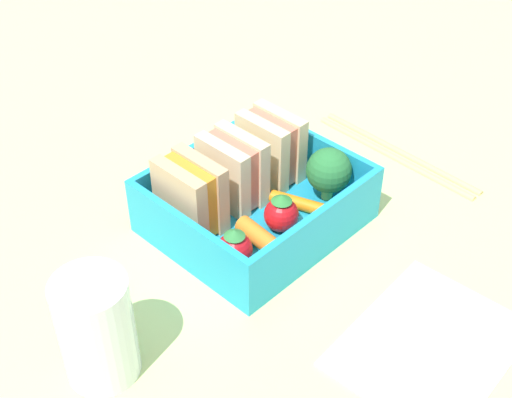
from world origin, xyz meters
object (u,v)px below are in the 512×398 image
carrot_stick_far_left (300,204)px  broccoli_floret (329,171)px  drinking_glass (97,329)px  strawberry_far_left (235,248)px  strawberry_left (282,213)px  sandwich_left (191,196)px  carrot_stick_left (263,240)px  folded_napkin (429,344)px  sandwich_center_left (233,170)px  sandwich_center (271,147)px  chopstick_pair (397,152)px

carrot_stick_far_left → broccoli_floret: broccoli_floret is taller
broccoli_floret → drinking_glass: 24.42cm
strawberry_far_left → strawberry_left: bearing=1.7°
sandwich_left → strawberry_far_left: bearing=-97.4°
carrot_stick_left → strawberry_left: size_ratio=1.49×
strawberry_far_left → folded_napkin: (4.53, -15.36, -2.54)cm
carrot_stick_left → folded_napkin: bearing=-83.6°
broccoli_floret → strawberry_far_left: bearing=-179.9°
sandwich_center_left → folded_napkin: bearing=-92.8°
sandwich_center → broccoli_floret: 5.94cm
sandwich_center → chopstick_pair: bearing=-25.1°
carrot_stick_far_left → broccoli_floret: (2.84, -0.64, 2.34)cm
sandwich_left → broccoli_floret: sandwich_left is taller
sandwich_center_left → sandwich_center: size_ratio=1.00×
sandwich_left → carrot_stick_far_left: bearing=-33.6°
strawberry_far_left → broccoli_floret: broccoli_floret is taller
sandwich_center_left → carrot_stick_left: sandwich_center_left is taller
strawberry_left → broccoli_floret: bearing=-1.5°
drinking_glass → folded_napkin: (17.52, -15.30, -4.00)cm
sandwich_center → broccoli_floret: bearing=-79.9°
strawberry_far_left → drinking_glass: 13.07cm
sandwich_center_left → carrot_stick_left: size_ratio=1.19×
strawberry_far_left → folded_napkin: size_ratio=0.25×
sandwich_center → carrot_stick_far_left: size_ratio=1.15×
carrot_stick_far_left → drinking_glass: (-21.58, -0.73, 2.43)cm
sandwich_left → chopstick_pair: sandwich_left is taller
sandwich_left → carrot_stick_left: (2.08, -6.20, -2.33)cm
sandwich_center → drinking_glass: bearing=-165.8°
broccoli_floret → sandwich_left: bearing=151.3°
strawberry_left → drinking_glass: size_ratio=0.42×
folded_napkin → carrot_stick_far_left: bearing=75.8°
strawberry_left → drinking_glass: 18.66cm
strawberry_far_left → carrot_stick_left: bearing=-6.8°
sandwich_left → broccoli_floret: (10.67, -5.84, -0.20)cm
folded_napkin → strawberry_left: bearing=86.0°
broccoli_floret → chopstick_pair: size_ratio=0.27×
sandwich_left → sandwich_center: 9.63cm
sandwich_left → carrot_stick_far_left: (7.83, -5.20, -2.54)cm
strawberry_far_left → chopstick_pair: size_ratio=0.19×
carrot_stick_left → chopstick_pair: bearing=1.6°
broccoli_floret → chopstick_pair: broccoli_floret is taller
carrot_stick_left → folded_napkin: (1.69, -15.03, -1.79)cm
sandwich_left → carrot_stick_far_left: sandwich_left is taller
sandwich_left → folded_napkin: bearing=-79.9°
sandwich_left → carrot_stick_left: bearing=-71.5°
drinking_glass → folded_napkin: size_ratio=0.61×
sandwich_left → broccoli_floret: bearing=-28.7°
sandwich_center_left → chopstick_pair: size_ratio=0.34×
sandwich_left → drinking_glass: bearing=-156.7°
carrot_stick_far_left → sandwich_center_left: bearing=120.1°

